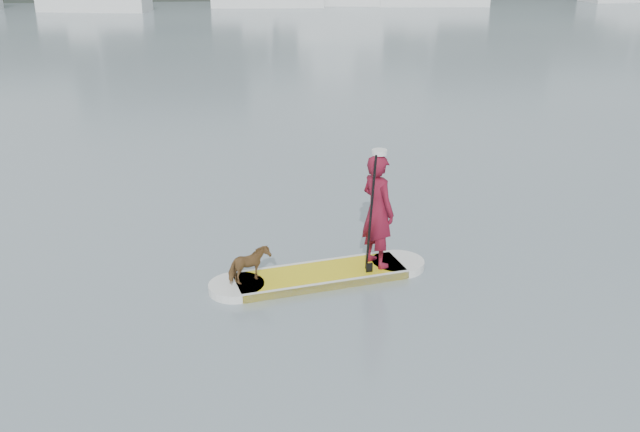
{
  "coord_description": "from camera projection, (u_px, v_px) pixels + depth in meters",
  "views": [
    {
      "loc": [
        -3.45,
        -7.79,
        4.72
      ],
      "look_at": [
        -2.43,
        1.59,
        1.0
      ],
      "focal_mm": 40.0,
      "sensor_mm": 36.0,
      "label": 1
    }
  ],
  "objects": [
    {
      "name": "dog",
      "position": [
        249.0,
        265.0,
        10.06
      ],
      "size": [
        0.66,
        0.56,
        0.52
      ],
      "primitive_type": "imported",
      "rotation": [
        0.0,
        0.0,
        2.14
      ],
      "color": "brown",
      "rests_on": "paddleboard"
    },
    {
      "name": "ground",
      "position": [
        519.0,
        324.0,
        9.28
      ],
      "size": [
        140.0,
        140.0,
        0.0
      ],
      "primitive_type": "plane",
      "color": "slate",
      "rests_on": "ground"
    },
    {
      "name": "paddle",
      "position": [
        370.0,
        229.0,
        10.21
      ],
      "size": [
        0.1,
        0.3,
        2.0
      ],
      "rotation": [
        0.0,
        0.0,
        0.21
      ],
      "color": "black",
      "rests_on": "ground"
    },
    {
      "name": "paddler",
      "position": [
        378.0,
        211.0,
        10.41
      ],
      "size": [
        0.66,
        0.74,
        1.71
      ],
      "primitive_type": "imported",
      "rotation": [
        0.0,
        0.0,
        2.08
      ],
      "color": "maroon",
      "rests_on": "paddleboard"
    },
    {
      "name": "white_cap",
      "position": [
        379.0,
        152.0,
        10.08
      ],
      "size": [
        0.22,
        0.22,
        0.07
      ],
      "primitive_type": "cylinder",
      "color": "silver",
      "rests_on": "paddler"
    },
    {
      "name": "paddleboard",
      "position": [
        320.0,
        275.0,
        10.49
      ],
      "size": [
        3.25,
        1.32,
        0.12
      ],
      "rotation": [
        0.0,
        0.0,
        0.21
      ],
      "color": "yellow",
      "rests_on": "ground"
    }
  ]
}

